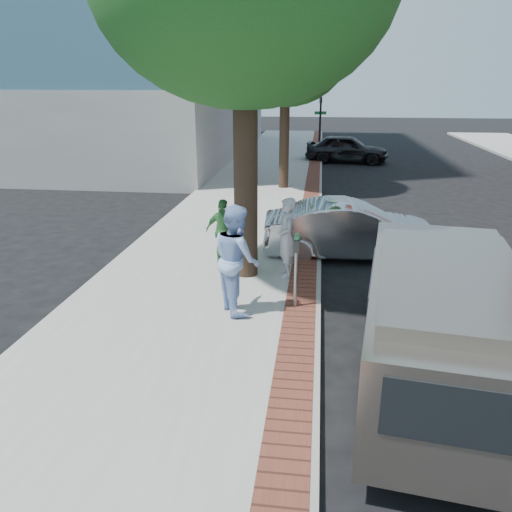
% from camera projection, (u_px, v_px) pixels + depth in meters
% --- Properties ---
extents(ground, '(120.00, 120.00, 0.00)m').
position_uv_depth(ground, '(263.00, 317.00, 9.62)').
color(ground, black).
rests_on(ground, ground).
extents(sidewalk, '(5.00, 60.00, 0.15)m').
position_uv_depth(sidewalk, '(246.00, 211.00, 17.27)').
color(sidewalk, '#9E9991').
rests_on(sidewalk, ground).
extents(brick_strip, '(0.60, 60.00, 0.01)m').
position_uv_depth(brick_strip, '(310.00, 211.00, 16.98)').
color(brick_strip, brown).
rests_on(brick_strip, sidewalk).
extents(curb, '(0.10, 60.00, 0.15)m').
position_uv_depth(curb, '(320.00, 213.00, 16.96)').
color(curb, gray).
rests_on(curb, ground).
extents(office_base, '(18.20, 22.20, 4.00)m').
position_uv_depth(office_base, '(96.00, 121.00, 31.11)').
color(office_base, gray).
rests_on(office_base, ground).
extents(signal_near, '(0.70, 0.15, 3.80)m').
position_uv_depth(signal_near, '(320.00, 119.00, 29.38)').
color(signal_near, black).
rests_on(signal_near, ground).
extents(tree_far, '(4.80, 4.80, 7.14)m').
position_uv_depth(tree_far, '(286.00, 55.00, 19.18)').
color(tree_far, black).
rests_on(tree_far, sidewalk).
extents(parking_meter, '(0.12, 0.32, 1.47)m').
position_uv_depth(parking_meter, '(296.00, 255.00, 9.40)').
color(parking_meter, gray).
rests_on(parking_meter, sidewalk).
extents(person_gray, '(0.59, 0.74, 1.79)m').
position_uv_depth(person_gray, '(286.00, 238.00, 11.02)').
color(person_gray, silver).
rests_on(person_gray, sidewalk).
extents(person_officer, '(1.17, 1.25, 2.06)m').
position_uv_depth(person_officer, '(237.00, 259.00, 9.28)').
color(person_officer, '#98B6EB').
rests_on(person_officer, sidewalk).
extents(person_green, '(0.97, 0.55, 1.55)m').
position_uv_depth(person_green, '(224.00, 231.00, 11.91)').
color(person_green, '#3D8640').
rests_on(person_green, sidewalk).
extents(sedan_silver, '(4.52, 1.85, 1.46)m').
position_uv_depth(sedan_silver, '(351.00, 230.00, 12.71)').
color(sedan_silver, silver).
rests_on(sedan_silver, ground).
extents(bg_car, '(4.73, 2.34, 1.55)m').
position_uv_depth(bg_car, '(347.00, 149.00, 27.98)').
color(bg_car, black).
rests_on(bg_car, ground).
extents(van, '(2.73, 5.56, 1.97)m').
position_uv_depth(van, '(442.00, 317.00, 7.22)').
color(van, gray).
rests_on(van, ground).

